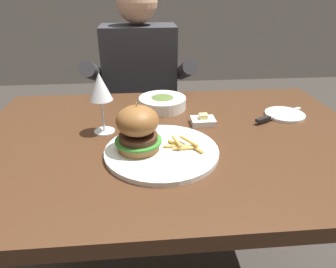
% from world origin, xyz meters
% --- Properties ---
extents(dining_table, '(1.21, 0.82, 0.74)m').
position_xyz_m(dining_table, '(0.00, 0.00, 0.65)').
color(dining_table, '#472B19').
rests_on(dining_table, ground).
extents(main_plate, '(0.31, 0.31, 0.01)m').
position_xyz_m(main_plate, '(-0.04, -0.10, 0.75)').
color(main_plate, white).
rests_on(main_plate, dining_table).
extents(burger_sandwich, '(0.13, 0.13, 0.13)m').
position_xyz_m(burger_sandwich, '(-0.10, -0.09, 0.82)').
color(burger_sandwich, '#9E6B38').
rests_on(burger_sandwich, main_plate).
extents(fries_pile, '(0.11, 0.08, 0.02)m').
position_xyz_m(fries_pile, '(0.02, -0.10, 0.76)').
color(fries_pile, '#E0B251').
rests_on(fries_pile, main_plate).
extents(wine_glass, '(0.07, 0.07, 0.19)m').
position_xyz_m(wine_glass, '(-0.21, 0.05, 0.88)').
color(wine_glass, silver).
rests_on(wine_glass, dining_table).
extents(bread_plate, '(0.14, 0.14, 0.01)m').
position_xyz_m(bread_plate, '(0.41, 0.12, 0.74)').
color(bread_plate, white).
rests_on(bread_plate, dining_table).
extents(table_knife, '(0.20, 0.12, 0.01)m').
position_xyz_m(table_knife, '(0.36, 0.09, 0.75)').
color(table_knife, silver).
rests_on(table_knife, bread_plate).
extents(butter_dish, '(0.08, 0.06, 0.04)m').
position_xyz_m(butter_dish, '(0.11, 0.08, 0.75)').
color(butter_dish, white).
rests_on(butter_dish, dining_table).
extents(soup_bowl, '(0.17, 0.17, 0.05)m').
position_xyz_m(soup_bowl, '(-0.02, 0.23, 0.76)').
color(soup_bowl, white).
rests_on(soup_bowl, dining_table).
extents(diner_person, '(0.51, 0.36, 1.18)m').
position_xyz_m(diner_person, '(-0.10, 0.69, 0.56)').
color(diner_person, '#282833').
rests_on(diner_person, ground).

